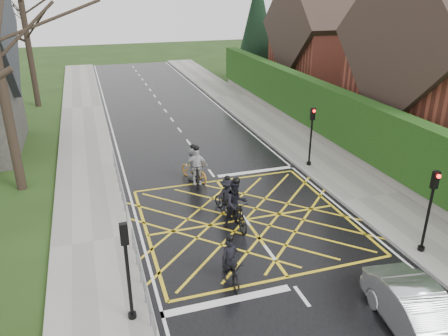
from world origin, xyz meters
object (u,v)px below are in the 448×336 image
cyclist_rear (231,266)px  cyclist_front (197,170)px  cyclist_mid (227,199)px  cyclist_lead (194,168)px  car (420,316)px  cyclist_back (236,208)px

cyclist_rear → cyclist_front: size_ratio=0.85×
cyclist_rear → cyclist_front: cyclist_front is taller
cyclist_mid → cyclist_front: bearing=78.3°
cyclist_lead → car: 12.39m
cyclist_front → car: size_ratio=0.50×
cyclist_front → cyclist_rear: bearing=-83.6°
cyclist_back → cyclist_front: size_ratio=1.04×
cyclist_rear → cyclist_back: cyclist_back is taller
car → cyclist_rear: bearing=144.1°
cyclist_lead → cyclist_rear: bearing=-120.3°
cyclist_mid → cyclist_lead: bearing=76.9°
cyclist_mid → car: 8.71m
cyclist_rear → car: 5.59m
cyclist_front → cyclist_back: bearing=-70.8°
cyclist_mid → cyclist_front: size_ratio=0.88×
cyclist_rear → cyclist_lead: (0.83, 8.12, 0.09)m
cyclist_back → cyclist_front: cyclist_back is taller
cyclist_back → car: cyclist_back is taller
cyclist_rear → cyclist_front: 7.58m
cyclist_back → cyclist_mid: bearing=86.6°
cyclist_front → cyclist_lead: bearing=103.5°
cyclist_rear → car: (4.07, -3.83, 0.12)m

